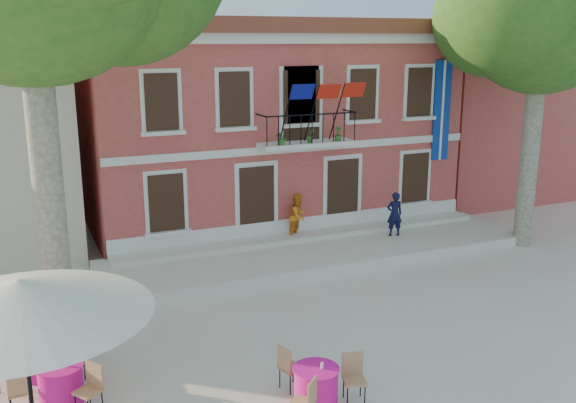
# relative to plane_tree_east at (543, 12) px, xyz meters

# --- Properties ---
(ground) EXTENTS (90.00, 90.00, 0.00)m
(ground) POSITION_rel_plane_tree_east_xyz_m (-8.83, -2.76, -7.65)
(ground) COLOR beige
(ground) RESTS_ON ground
(main_building) EXTENTS (13.50, 9.59, 7.50)m
(main_building) POSITION_rel_plane_tree_east_xyz_m (-6.83, 7.23, -3.87)
(main_building) COLOR #CB5449
(main_building) RESTS_ON ground
(neighbor_east) EXTENTS (9.40, 9.40, 6.40)m
(neighbor_east) POSITION_rel_plane_tree_east_xyz_m (5.17, 8.24, -4.43)
(neighbor_east) COLOR #CB5449
(neighbor_east) RESTS_ON ground
(terrace) EXTENTS (14.00, 3.40, 0.30)m
(terrace) POSITION_rel_plane_tree_east_xyz_m (-6.83, 1.64, -7.50)
(terrace) COLOR silver
(terrace) RESTS_ON ground
(plane_tree_east) EXTENTS (5.27, 5.27, 10.35)m
(plane_tree_east) POSITION_rel_plane_tree_east_xyz_m (0.00, 0.00, 0.00)
(plane_tree_east) COLOR #A59E84
(plane_tree_east) RESTS_ON ground
(patio_umbrella) EXTENTS (4.22, 4.22, 3.13)m
(patio_umbrella) POSITION_rel_plane_tree_east_xyz_m (-15.80, -5.49, -4.83)
(patio_umbrella) COLOR black
(patio_umbrella) RESTS_ON ground
(pedestrian_navy) EXTENTS (0.61, 0.45, 1.52)m
(pedestrian_navy) POSITION_rel_plane_tree_east_xyz_m (-3.98, 1.81, -6.59)
(pedestrian_navy) COLOR black
(pedestrian_navy) RESTS_ON terrace
(pedestrian_orange) EXTENTS (0.95, 0.92, 1.55)m
(pedestrian_orange) POSITION_rel_plane_tree_east_xyz_m (-7.10, 2.84, -6.57)
(pedestrian_orange) COLOR orange
(pedestrian_orange) RESTS_ON terrace
(cafe_table_0) EXTENTS (1.80, 1.82, 0.95)m
(cafe_table_0) POSITION_rel_plane_tree_east_xyz_m (-15.52, -2.80, -7.22)
(cafe_table_0) COLOR #ED169B
(cafe_table_0) RESTS_ON ground
(cafe_table_1) EXTENTS (1.82, 1.80, 0.95)m
(cafe_table_1) POSITION_rel_plane_tree_east_xyz_m (-10.80, -6.08, -7.22)
(cafe_table_1) COLOR #ED169B
(cafe_table_1) RESTS_ON ground
(cafe_table_2) EXTENTS (1.70, 1.87, 0.95)m
(cafe_table_2) POSITION_rel_plane_tree_east_xyz_m (-15.26, -4.01, -7.22)
(cafe_table_2) COLOR #ED169B
(cafe_table_2) RESTS_ON ground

